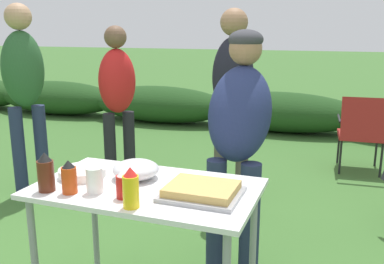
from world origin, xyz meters
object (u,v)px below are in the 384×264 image
Objects in this scene: mustard_bottle at (131,188)px; folding_table at (147,201)px; paper_cup_stack at (95,180)px; standing_person_in_gray_fleece at (118,93)px; plate_stack at (82,173)px; ketchup_bottle at (124,184)px; mixing_bowl at (136,169)px; hot_sauce_bottle at (69,177)px; standing_person_in_navy_coat at (24,82)px; food_tray at (202,191)px; bbq_sauce_bottle at (46,173)px; standing_person_in_red_jacket at (233,90)px; camp_chair_green_behind_table at (362,130)px; standing_person_in_olive_jacket at (239,128)px.

folding_table is at bearing 101.56° from mustard_bottle.
standing_person_in_gray_fleece is at bearing 116.42° from paper_cup_stack.
plate_stack is 0.39m from ketchup_bottle.
folding_table is 4.57× the size of mixing_bowl.
ketchup_bottle is 0.27m from hot_sauce_bottle.
hot_sauce_bottle is 2.09m from standing_person_in_navy_coat.
paper_cup_stack is (-0.49, -0.13, 0.04)m from food_tray.
food_tray is 0.68m from plate_stack.
bbq_sauce_bottle is at bearing -152.61° from folding_table.
camp_chair_green_behind_table is (1.06, 1.31, -0.54)m from standing_person_in_red_jacket.
ketchup_bottle is 2.27m from standing_person_in_navy_coat.
mixing_bowl is at bearing -117.08° from camp_chair_green_behind_table.
camp_chair_green_behind_table is at bearing -19.40° from standing_person_in_gray_fleece.
mixing_bowl is 0.16× the size of standing_person_in_olive_jacket.
ketchup_bottle is 0.09× the size of standing_person_in_olive_jacket.
hot_sauce_bottle reaches higher than ketchup_bottle.
plate_stack is 0.51m from mustard_bottle.
standing_person_in_navy_coat reaches higher than mixing_bowl.
bbq_sauce_bottle is 1.04× the size of mustard_bottle.
folding_table is 5.96× the size of mustard_bottle.
mustard_bottle is at bearing -107.70° from standing_person_in_gray_fleece.
standing_person_in_olive_jacket is 0.87× the size of standing_person_in_navy_coat.
standing_person_in_navy_coat is (-1.79, 1.25, 0.38)m from folding_table.
mustard_bottle is at bearing -78.44° from folding_table.
mustard_bottle is (-0.25, -0.22, 0.06)m from food_tray.
standing_person_in_red_jacket is 2.00× the size of camp_chair_green_behind_table.
food_tray is 0.36m from ketchup_bottle.
mixing_bowl is at bearing 69.10° from paper_cup_stack.
mustard_bottle is at bearing -8.27° from hot_sauce_bottle.
standing_person_in_olive_jacket is (0.25, 0.92, 0.09)m from mustard_bottle.
hot_sauce_bottle reaches higher than camp_chair_green_behind_table.
bbq_sauce_bottle is at bearing -164.90° from paper_cup_stack.
ketchup_bottle is at bearing 133.62° from mustard_bottle.
standing_person_in_navy_coat is (-2.09, 1.28, 0.27)m from food_tray.
mixing_bowl is (-0.10, 0.09, 0.13)m from folding_table.
mustard_bottle reaches higher than plate_stack.
folding_table is 0.77m from standing_person_in_olive_jacket.
bbq_sauce_bottle is 0.13× the size of standing_person_in_olive_jacket.
paper_cup_stack is 0.07× the size of standing_person_in_navy_coat.
paper_cup_stack is (-0.19, -0.16, 0.14)m from folding_table.
folding_table is at bearing 27.39° from bbq_sauce_bottle.
standing_person_in_navy_coat reaches higher than ketchup_bottle.
hot_sauce_bottle is (0.08, -0.21, 0.05)m from plate_stack.
standing_person_in_navy_coat is (-1.69, 1.16, 0.25)m from mixing_bowl.
folding_table is 0.66× the size of standing_person_in_red_jacket.
mixing_bowl is 1.88m from standing_person_in_gray_fleece.
mustard_bottle reaches higher than ketchup_bottle.
bbq_sauce_bottle is at bearing -118.92° from standing_person_in_red_jacket.
food_tray is at bearing -99.13° from standing_person_in_gray_fleece.
mustard_bottle is (0.43, -0.27, 0.06)m from plate_stack.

